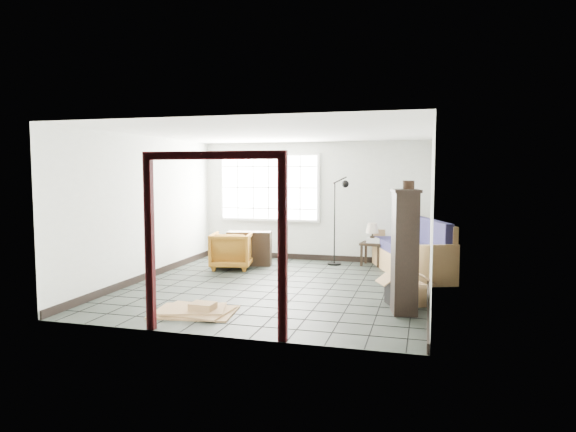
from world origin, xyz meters
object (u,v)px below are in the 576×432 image
(futon_sofa, at_px, (415,254))
(tall_shelf, at_px, (405,251))
(armchair, at_px, (232,249))
(side_table, at_px, (372,246))

(futon_sofa, relative_size, tall_shelf, 1.49)
(futon_sofa, relative_size, armchair, 3.16)
(armchair, bearing_deg, side_table, -169.16)
(armchair, height_order, tall_shelf, tall_shelf)
(armchair, relative_size, side_table, 1.62)
(armchair, distance_m, side_table, 2.91)
(futon_sofa, bearing_deg, side_table, 124.63)
(futon_sofa, xyz_separation_m, tall_shelf, (-0.07, -2.91, 0.49))
(futon_sofa, distance_m, side_table, 1.07)
(futon_sofa, height_order, tall_shelf, tall_shelf)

